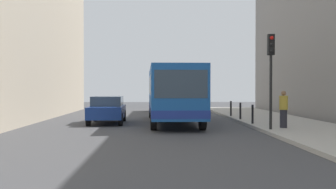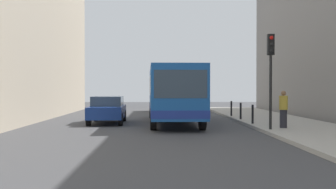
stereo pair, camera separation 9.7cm
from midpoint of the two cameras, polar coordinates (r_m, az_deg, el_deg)
ground_plane at (r=19.27m, az=2.65°, el=-4.87°), size 80.00×80.00×0.00m
sidewalk at (r=20.39m, az=18.01°, el=-4.39°), size 4.40×40.00×0.15m
bus at (r=23.30m, az=0.76°, el=0.37°), size 2.75×11.07×3.00m
car_beside_bus at (r=23.32m, az=-8.07°, el=-1.96°), size 1.92×4.43×1.48m
car_behind_bus at (r=33.50m, az=-0.61°, el=-1.10°), size 2.12×4.52×1.48m
traffic_light at (r=18.66m, az=13.89°, el=4.16°), size 0.28×0.33×4.10m
bollard_near at (r=21.49m, az=11.52°, el=-2.63°), size 0.11×0.11×0.95m
bollard_mid at (r=24.40m, az=9.93°, el=-2.21°), size 0.11×0.11×0.95m
bollard_far at (r=27.33m, az=8.68°, el=-1.88°), size 0.11×0.11×0.95m
pedestrian_near_signal at (r=19.51m, az=15.50°, el=-1.95°), size 0.38×0.38×1.66m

